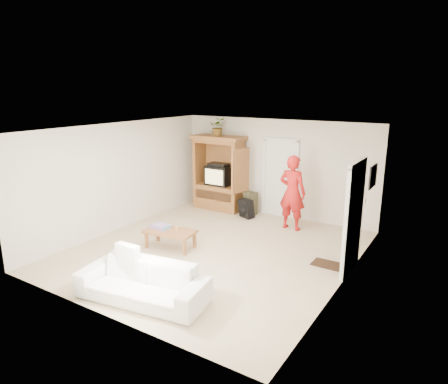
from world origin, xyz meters
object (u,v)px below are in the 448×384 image
object	(u,v)px
armoire	(220,178)
man	(292,193)
sofa	(142,282)
coffee_table	(170,233)

from	to	relation	value
armoire	man	distance (m)	2.48
man	sofa	world-z (taller)	man
armoire	man	xyz separation A→B (m)	(2.43, -0.50, 0.02)
man	sofa	size ratio (longest dim) A/B	0.85
man	coffee_table	bearing A→B (deg)	58.02
armoire	sofa	world-z (taller)	armoire
man	armoire	bearing A→B (deg)	-9.33
coffee_table	armoire	bearing A→B (deg)	94.71
armoire	coffee_table	distance (m)	3.17
armoire	coffee_table	bearing A→B (deg)	-77.22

